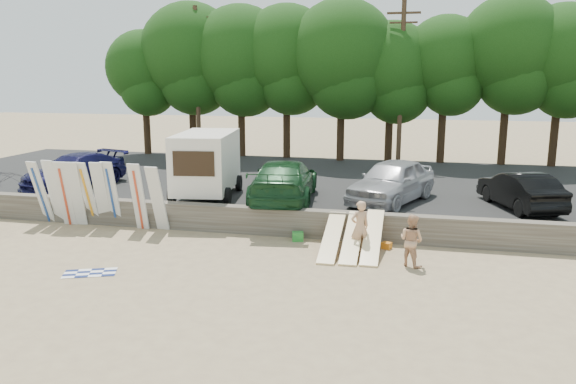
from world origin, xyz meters
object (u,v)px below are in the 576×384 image
object	(u,v)px
car_0	(74,171)
car_1	(284,181)
car_3	(520,190)
beachgoer_a	(360,227)
beachgoer_b	(411,240)
box_trailer	(206,161)
cooler	(298,236)
car_2	(392,181)

from	to	relation	value
car_0	car_1	bearing A→B (deg)	10.79
car_3	beachgoer_a	size ratio (longest dim) A/B	2.48
car_3	beachgoer_b	size ratio (longest dim) A/B	2.70
beachgoer_a	beachgoer_b	size ratio (longest dim) A/B	1.09
box_trailer	cooler	world-z (taller)	box_trailer
car_3	beachgoer_b	xyz separation A→B (m)	(-3.96, -5.62, -0.61)
car_2	box_trailer	bearing A→B (deg)	-152.73
cooler	car_1	bearing A→B (deg)	97.08
box_trailer	car_1	size ratio (longest dim) A/B	0.77
car_3	beachgoer_a	world-z (taller)	car_3
box_trailer	beachgoer_b	distance (m)	9.85
car_0	cooler	xyz separation A→B (m)	(11.20, -3.79, -1.29)
car_0	car_2	world-z (taller)	car_2
box_trailer	car_2	bearing A→B (deg)	-2.80
beachgoer_a	beachgoer_b	distance (m)	1.89
car_0	beachgoer_a	size ratio (longest dim) A/B	2.94
car_3	cooler	size ratio (longest dim) A/B	11.43
car_3	beachgoer_b	distance (m)	6.90
box_trailer	car_0	bearing A→B (deg)	165.70
car_2	beachgoer_b	bearing A→B (deg)	-59.46
car_0	cooler	world-z (taller)	car_0
beachgoer_b	car_2	bearing A→B (deg)	-47.68
car_1	cooler	bearing A→B (deg)	105.72
car_0	cooler	distance (m)	11.90
box_trailer	beachgoer_b	bearing A→B (deg)	-38.35
beachgoer_b	cooler	distance (m)	4.34
car_0	car_3	bearing A→B (deg)	15.46
car_0	beachgoer_b	xyz separation A→B (m)	(15.11, -5.57, -0.64)
car_2	beachgoer_a	size ratio (longest dim) A/B	2.90
car_1	beachgoer_b	size ratio (longest dim) A/B	3.61
car_2	cooler	xyz separation A→B (m)	(-3.03, -3.83, -1.41)
car_1	cooler	distance (m)	3.52
box_trailer	cooler	xyz separation A→B (m)	(4.54, -3.10, -2.05)
car_1	car_3	world-z (taller)	car_1
car_3	cooler	world-z (taller)	car_3
box_trailer	cooler	bearing A→B (deg)	-42.67
box_trailer	car_3	bearing A→B (deg)	-4.92
car_2	beachgoer_b	world-z (taller)	car_2
car_1	beachgoer_b	distance (m)	7.03
beachgoer_a	beachgoer_b	bearing A→B (deg)	121.52
car_0	beachgoer_a	world-z (taller)	car_0
box_trailer	beachgoer_b	size ratio (longest dim) A/B	2.79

